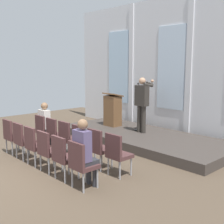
% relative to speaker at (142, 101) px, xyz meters
% --- Properties ---
extents(ground_plane, '(14.38, 14.38, 0.00)m').
position_rel_speaker_xyz_m(ground_plane, '(0.12, -4.19, -1.26)').
color(ground_plane, brown).
extents(rear_partition, '(9.37, 0.14, 4.57)m').
position_rel_speaker_xyz_m(rear_partition, '(0.15, 1.34, 1.02)').
color(rear_partition, silver).
rests_on(rear_partition, ground).
extents(stage_platform, '(5.66, 2.35, 0.25)m').
position_rel_speaker_xyz_m(stage_platform, '(0.12, -0.13, -1.13)').
color(stage_platform, '#3F3833').
rests_on(stage_platform, ground).
extents(speaker, '(0.50, 0.69, 1.72)m').
position_rel_speaker_xyz_m(speaker, '(0.00, 0.00, 0.00)').
color(speaker, '#332D28').
rests_on(speaker, stage_platform).
extents(mic_stand, '(0.28, 0.28, 1.55)m').
position_rel_speaker_xyz_m(mic_stand, '(-0.26, 0.11, -0.67)').
color(mic_stand, black).
rests_on(mic_stand, stage_platform).
extents(lectern, '(0.60, 0.48, 1.16)m').
position_rel_speaker_xyz_m(lectern, '(-1.36, 0.02, -0.45)').
color(lectern, brown).
rests_on(lectern, stage_platform).
extents(chair_r0_c0, '(0.46, 0.44, 0.94)m').
position_rel_speaker_xyz_m(chair_r0_c0, '(-1.40, -2.66, -0.72)').
color(chair_r0_c0, '#99999E').
rests_on(chair_r0_c0, ground).
extents(audience_r0_c0, '(0.36, 0.39, 1.30)m').
position_rel_speaker_xyz_m(audience_r0_c0, '(-1.40, -2.58, -0.53)').
color(audience_r0_c0, '#2D2D33').
rests_on(audience_r0_c0, ground).
extents(chair_r0_c1, '(0.46, 0.44, 0.94)m').
position_rel_speaker_xyz_m(chair_r0_c1, '(-0.79, -2.66, -0.72)').
color(chair_r0_c1, '#99999E').
rests_on(chair_r0_c1, ground).
extents(chair_r0_c2, '(0.46, 0.44, 0.94)m').
position_rel_speaker_xyz_m(chair_r0_c2, '(-0.18, -2.66, -0.72)').
color(chair_r0_c2, '#99999E').
rests_on(chair_r0_c2, ground).
extents(chair_r0_c3, '(0.46, 0.44, 0.94)m').
position_rel_speaker_xyz_m(chair_r0_c3, '(0.43, -2.66, -0.72)').
color(chair_r0_c3, '#99999E').
rests_on(chair_r0_c3, ground).
extents(chair_r0_c4, '(0.46, 0.44, 0.94)m').
position_rel_speaker_xyz_m(chair_r0_c4, '(1.04, -2.66, -0.72)').
color(chair_r0_c4, '#99999E').
rests_on(chair_r0_c4, ground).
extents(chair_r0_c5, '(0.46, 0.44, 0.94)m').
position_rel_speaker_xyz_m(chair_r0_c5, '(1.65, -2.66, -0.72)').
color(chair_r0_c5, '#99999E').
rests_on(chair_r0_c5, ground).
extents(chair_r1_c0, '(0.46, 0.44, 0.94)m').
position_rel_speaker_xyz_m(chair_r1_c0, '(-1.40, -3.61, -0.72)').
color(chair_r1_c0, '#99999E').
rests_on(chair_r1_c0, ground).
extents(chair_r1_c1, '(0.46, 0.44, 0.94)m').
position_rel_speaker_xyz_m(chair_r1_c1, '(-0.79, -3.61, -0.72)').
color(chair_r1_c1, '#99999E').
rests_on(chair_r1_c1, ground).
extents(chair_r1_c2, '(0.46, 0.44, 0.94)m').
position_rel_speaker_xyz_m(chair_r1_c2, '(-0.18, -3.61, -0.72)').
color(chair_r1_c2, '#99999E').
rests_on(chair_r1_c2, ground).
extents(chair_r1_c3, '(0.46, 0.44, 0.94)m').
position_rel_speaker_xyz_m(chair_r1_c3, '(0.43, -3.61, -0.72)').
color(chair_r1_c3, '#99999E').
rests_on(chair_r1_c3, ground).
extents(chair_r1_c4, '(0.46, 0.44, 0.94)m').
position_rel_speaker_xyz_m(chair_r1_c4, '(1.04, -3.61, -0.72)').
color(chair_r1_c4, '#99999E').
rests_on(chair_r1_c4, ground).
extents(chair_r1_c5, '(0.46, 0.44, 0.94)m').
position_rel_speaker_xyz_m(chair_r1_c5, '(1.65, -3.61, -0.72)').
color(chair_r1_c5, '#99999E').
rests_on(chair_r1_c5, ground).
extents(audience_r1_c5, '(0.36, 0.39, 1.37)m').
position_rel_speaker_xyz_m(audience_r1_c5, '(1.65, -3.53, -0.50)').
color(audience_r1_c5, '#2D2D33').
rests_on(audience_r1_c5, ground).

